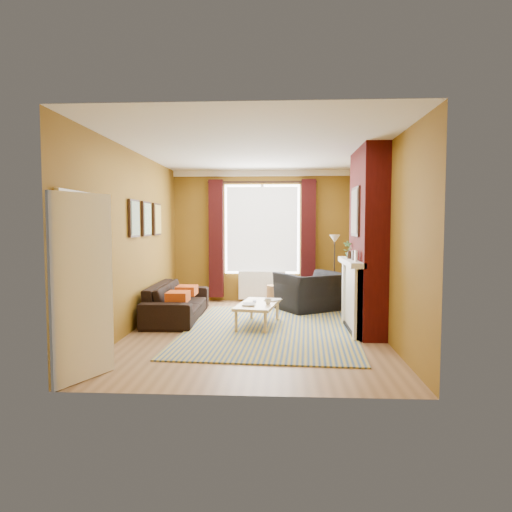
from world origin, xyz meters
The scene contains 12 objects.
ground centered at (0.00, 0.00, 0.00)m, with size 5.50×5.50×0.00m, color brown.
room_walls centered at (0.64, 0.28, 1.39)m, with size 3.82×5.54×2.83m.
striped_rug centered at (0.24, 0.02, 0.01)m, with size 2.82×3.77×0.02m.
sofa centered at (-1.42, 0.81, 0.31)m, with size 2.12×0.83×0.62m, color black.
armchair centered at (0.98, 1.65, 0.37)m, with size 1.13×0.99×0.74m, color black.
coffee_table centered at (0.03, 0.28, 0.34)m, with size 0.75×1.22×0.38m.
wicker_stool centered at (0.28, 2.21, 0.21)m, with size 0.36×0.36×0.41m.
floor_lamp centered at (1.48, 2.12, 1.14)m, with size 0.26×0.26×1.45m.
book_a centered at (-0.20, 0.07, 0.39)m, with size 0.20×0.27×0.03m, color #999999.
book_b centered at (0.20, 0.59, 0.39)m, with size 0.20×0.27×0.02m, color #999999.
mug centered at (0.20, 0.15, 0.43)m, with size 0.11×0.11×0.10m, color #999999.
tv_remote centered at (-0.03, 0.37, 0.39)m, with size 0.05×0.17×0.02m.
Camera 1 is at (0.39, -7.05, 1.66)m, focal length 32.00 mm.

